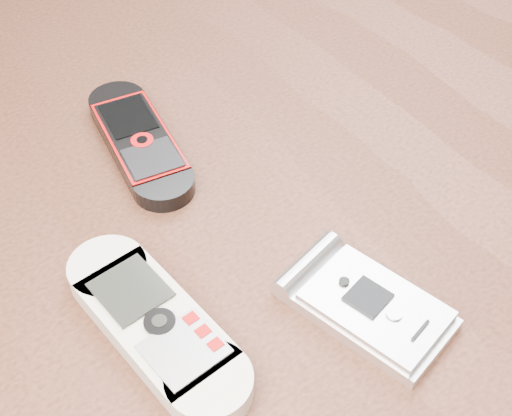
{
  "coord_description": "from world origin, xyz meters",
  "views": [
    {
      "loc": [
        -0.18,
        -0.26,
        1.09
      ],
      "look_at": [
        0.01,
        0.0,
        0.76
      ],
      "focal_mm": 50.0,
      "sensor_mm": 36.0,
      "label": 1
    }
  ],
  "objects_px": {
    "table": "(251,315)",
    "nokia_white": "(155,324)",
    "motorola_razr": "(371,307)",
    "nokia_black_red": "(139,141)"
  },
  "relations": [
    {
      "from": "table",
      "to": "motorola_razr",
      "type": "xyz_separation_m",
      "value": [
        0.01,
        -0.1,
        0.11
      ]
    },
    {
      "from": "table",
      "to": "nokia_white",
      "type": "distance_m",
      "value": 0.15
    },
    {
      "from": "nokia_white",
      "to": "motorola_razr",
      "type": "height_order",
      "value": "same"
    },
    {
      "from": "nokia_black_red",
      "to": "motorola_razr",
      "type": "xyz_separation_m",
      "value": [
        0.04,
        -0.21,
        0.0
      ]
    },
    {
      "from": "table",
      "to": "nokia_white",
      "type": "height_order",
      "value": "nokia_white"
    },
    {
      "from": "motorola_razr",
      "to": "table",
      "type": "bearing_deg",
      "value": 84.44
    },
    {
      "from": "motorola_razr",
      "to": "nokia_white",
      "type": "bearing_deg",
      "value": 136.5
    },
    {
      "from": "nokia_black_red",
      "to": "motorola_razr",
      "type": "height_order",
      "value": "motorola_razr"
    },
    {
      "from": "nokia_white",
      "to": "nokia_black_red",
      "type": "bearing_deg",
      "value": 59.48
    },
    {
      "from": "table",
      "to": "nokia_black_red",
      "type": "height_order",
      "value": "nokia_black_red"
    }
  ]
}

